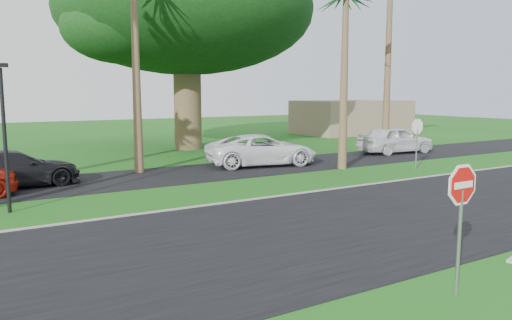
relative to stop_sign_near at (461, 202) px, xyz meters
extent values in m
plane|color=#195314|center=(-0.50, 3.00, -1.77)|extent=(120.00, 120.00, 0.00)
cube|color=black|center=(-0.50, 5.00, -1.76)|extent=(120.00, 8.00, 0.02)
cube|color=black|center=(-0.50, 15.50, -1.76)|extent=(120.00, 5.00, 0.02)
cube|color=gray|center=(-0.50, 9.05, -1.74)|extent=(120.00, 0.12, 0.06)
cylinder|color=gray|center=(0.00, 0.00, -0.77)|extent=(0.07, 0.07, 2.00)
cylinder|color=white|center=(0.00, 0.00, 0.33)|extent=(1.05, 0.02, 1.05)
cylinder|color=red|center=(0.00, 0.00, 0.33)|extent=(0.90, 0.02, 0.90)
cube|color=white|center=(0.00, 0.00, 0.33)|extent=(0.50, 0.02, 0.12)
cylinder|color=gray|center=(11.50, 11.00, -0.77)|extent=(0.07, 0.07, 2.00)
cylinder|color=white|center=(11.50, 11.00, 0.33)|extent=(1.05, 0.02, 1.05)
cylinder|color=red|center=(11.50, 11.00, 0.33)|extent=(0.90, 0.02, 0.90)
cube|color=white|center=(11.50, 11.00, 0.33)|extent=(0.50, 0.02, 0.12)
cone|color=brown|center=(-0.50, 17.00, 2.98)|extent=(0.44, 0.44, 9.50)
cone|color=brown|center=(8.50, 13.00, 2.48)|extent=(0.44, 0.44, 8.50)
cone|color=brown|center=(14.50, 16.00, 4.23)|extent=(0.44, 0.44, 12.00)
cylinder|color=brown|center=(5.50, 25.00, 1.23)|extent=(1.80, 1.80, 6.00)
ellipsoid|color=black|center=(5.50, 25.00, 7.23)|extent=(16.50, 16.50, 8.25)
cylinder|color=black|center=(-6.50, 11.50, 0.48)|extent=(0.12, 0.12, 4.50)
cube|color=black|center=(-6.50, 11.50, 2.81)|extent=(0.45, 0.25, 0.12)
cube|color=gray|center=(23.50, 29.00, -0.27)|extent=(10.00, 6.00, 3.00)
imported|color=black|center=(-5.97, 15.96, -1.03)|extent=(5.25, 2.49, 1.48)
imported|color=white|center=(5.67, 15.97, -0.98)|extent=(6.12, 3.68, 1.59)
imported|color=silver|center=(15.48, 16.10, -0.93)|extent=(5.09, 2.40, 1.68)
camera|label=1|loc=(-7.82, -5.66, 2.00)|focal=35.00mm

